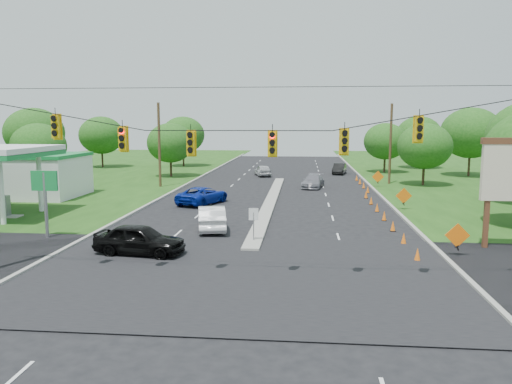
# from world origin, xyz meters

# --- Properties ---
(ground) EXTENTS (160.00, 160.00, 0.00)m
(ground) POSITION_xyz_m (0.00, 0.00, 0.00)
(ground) COLOR black
(ground) RESTS_ON ground
(cross_street) EXTENTS (160.00, 14.00, 0.02)m
(cross_street) POSITION_xyz_m (0.00, 0.00, 0.00)
(cross_street) COLOR black
(cross_street) RESTS_ON ground
(curb_left) EXTENTS (0.25, 110.00, 0.16)m
(curb_left) POSITION_xyz_m (-10.10, 30.00, 0.00)
(curb_left) COLOR gray
(curb_left) RESTS_ON ground
(curb_right) EXTENTS (0.25, 110.00, 0.16)m
(curb_right) POSITION_xyz_m (10.10, 30.00, 0.00)
(curb_right) COLOR gray
(curb_right) RESTS_ON ground
(median) EXTENTS (1.00, 34.00, 0.18)m
(median) POSITION_xyz_m (0.00, 21.00, 0.00)
(median) COLOR gray
(median) RESTS_ON ground
(median_sign) EXTENTS (0.55, 0.06, 2.05)m
(median_sign) POSITION_xyz_m (0.00, 6.00, 1.46)
(median_sign) COLOR gray
(median_sign) RESTS_ON ground
(signal_span) EXTENTS (25.60, 0.32, 9.00)m
(signal_span) POSITION_xyz_m (-0.05, -1.00, 4.97)
(signal_span) COLOR #422D1C
(signal_span) RESTS_ON ground
(utility_pole_far_left) EXTENTS (0.28, 0.28, 9.00)m
(utility_pole_far_left) POSITION_xyz_m (-12.50, 30.00, 4.50)
(utility_pole_far_left) COLOR #422D1C
(utility_pole_far_left) RESTS_ON ground
(utility_pole_far_right) EXTENTS (0.28, 0.28, 9.00)m
(utility_pole_far_right) POSITION_xyz_m (12.50, 35.00, 4.50)
(utility_pole_far_right) COLOR #422D1C
(utility_pole_far_right) RESTS_ON ground
(gas_station) EXTENTS (18.40, 19.70, 5.20)m
(gas_station) POSITION_xyz_m (-23.64, 20.24, 2.58)
(gas_station) COLOR white
(gas_station) RESTS_ON ground
(cone_0) EXTENTS (0.32, 0.32, 0.70)m
(cone_0) POSITION_xyz_m (8.60, 3.00, 0.35)
(cone_0) COLOR orange
(cone_0) RESTS_ON ground
(cone_1) EXTENTS (0.32, 0.32, 0.70)m
(cone_1) POSITION_xyz_m (8.60, 6.50, 0.35)
(cone_1) COLOR orange
(cone_1) RESTS_ON ground
(cone_2) EXTENTS (0.32, 0.32, 0.70)m
(cone_2) POSITION_xyz_m (8.60, 10.00, 0.35)
(cone_2) COLOR orange
(cone_2) RESTS_ON ground
(cone_3) EXTENTS (0.32, 0.32, 0.70)m
(cone_3) POSITION_xyz_m (8.60, 13.50, 0.35)
(cone_3) COLOR orange
(cone_3) RESTS_ON ground
(cone_4) EXTENTS (0.32, 0.32, 0.70)m
(cone_4) POSITION_xyz_m (8.60, 17.00, 0.35)
(cone_4) COLOR orange
(cone_4) RESTS_ON ground
(cone_5) EXTENTS (0.32, 0.32, 0.70)m
(cone_5) POSITION_xyz_m (8.60, 20.50, 0.35)
(cone_5) COLOR orange
(cone_5) RESTS_ON ground
(cone_6) EXTENTS (0.32, 0.32, 0.70)m
(cone_6) POSITION_xyz_m (8.60, 24.00, 0.35)
(cone_6) COLOR orange
(cone_6) RESTS_ON ground
(cone_7) EXTENTS (0.32, 0.32, 0.70)m
(cone_7) POSITION_xyz_m (9.20, 27.50, 0.35)
(cone_7) COLOR orange
(cone_7) RESTS_ON ground
(cone_8) EXTENTS (0.32, 0.32, 0.70)m
(cone_8) POSITION_xyz_m (9.20, 31.00, 0.35)
(cone_8) COLOR orange
(cone_8) RESTS_ON ground
(cone_9) EXTENTS (0.32, 0.32, 0.70)m
(cone_9) POSITION_xyz_m (9.20, 34.50, 0.35)
(cone_9) COLOR orange
(cone_9) RESTS_ON ground
(cone_10) EXTENTS (0.32, 0.32, 0.70)m
(cone_10) POSITION_xyz_m (9.20, 38.00, 0.35)
(cone_10) COLOR orange
(cone_10) RESTS_ON ground
(work_sign_0) EXTENTS (1.27, 0.58, 1.37)m
(work_sign_0) POSITION_xyz_m (10.80, 4.00, 1.09)
(work_sign_0) COLOR black
(work_sign_0) RESTS_ON ground
(work_sign_1) EXTENTS (1.27, 0.58, 1.37)m
(work_sign_1) POSITION_xyz_m (10.80, 18.00, 1.09)
(work_sign_1) COLOR black
(work_sign_1) RESTS_ON ground
(work_sign_2) EXTENTS (1.27, 0.58, 1.37)m
(work_sign_2) POSITION_xyz_m (10.80, 32.00, 1.09)
(work_sign_2) COLOR black
(work_sign_2) RESTS_ON ground
(tree_2) EXTENTS (5.88, 5.88, 6.86)m
(tree_2) POSITION_xyz_m (-26.00, 30.00, 4.34)
(tree_2) COLOR black
(tree_2) RESTS_ON ground
(tree_3) EXTENTS (7.56, 7.56, 8.82)m
(tree_3) POSITION_xyz_m (-32.00, 40.00, 5.58)
(tree_3) COLOR black
(tree_3) RESTS_ON ground
(tree_4) EXTENTS (6.72, 6.72, 7.84)m
(tree_4) POSITION_xyz_m (-28.00, 52.00, 4.96)
(tree_4) COLOR black
(tree_4) RESTS_ON ground
(tree_5) EXTENTS (5.88, 5.88, 6.86)m
(tree_5) POSITION_xyz_m (-14.00, 40.00, 4.34)
(tree_5) COLOR black
(tree_5) RESTS_ON ground
(tree_6) EXTENTS (6.72, 6.72, 7.84)m
(tree_6) POSITION_xyz_m (-16.00, 55.00, 4.96)
(tree_6) COLOR black
(tree_6) RESTS_ON ground
(tree_9) EXTENTS (5.88, 5.88, 6.86)m
(tree_9) POSITION_xyz_m (16.00, 34.00, 4.34)
(tree_9) COLOR black
(tree_9) RESTS_ON ground
(tree_10) EXTENTS (7.56, 7.56, 8.82)m
(tree_10) POSITION_xyz_m (24.00, 44.00, 5.58)
(tree_10) COLOR black
(tree_10) RESTS_ON ground
(tree_11) EXTENTS (6.72, 6.72, 7.84)m
(tree_11) POSITION_xyz_m (20.00, 55.00, 4.96)
(tree_11) COLOR black
(tree_11) RESTS_ON ground
(tree_12) EXTENTS (5.88, 5.88, 6.86)m
(tree_12) POSITION_xyz_m (14.00, 48.00, 4.34)
(tree_12) COLOR black
(tree_12) RESTS_ON ground
(black_sedan) EXTENTS (5.02, 2.57, 1.64)m
(black_sedan) POSITION_xyz_m (-5.73, 2.88, 0.82)
(black_sedan) COLOR black
(black_sedan) RESTS_ON ground
(white_sedan) EXTENTS (2.68, 5.08, 1.59)m
(white_sedan) POSITION_xyz_m (-3.07, 9.31, 0.80)
(white_sedan) COLOR silver
(white_sedan) RESTS_ON ground
(blue_pickup) EXTENTS (4.27, 5.91, 1.50)m
(blue_pickup) POSITION_xyz_m (-5.71, 19.45, 0.75)
(blue_pickup) COLOR #092196
(blue_pickup) RESTS_ON ground
(silver_car_far) EXTENTS (2.78, 5.06, 1.39)m
(silver_car_far) POSITION_xyz_m (3.88, 31.05, 0.69)
(silver_car_far) COLOR gray
(silver_car_far) RESTS_ON ground
(silver_car_oncoming) EXTENTS (2.84, 4.63, 1.47)m
(silver_car_oncoming) POSITION_xyz_m (-2.42, 42.18, 0.74)
(silver_car_oncoming) COLOR #AFAFB2
(silver_car_oncoming) RESTS_ON ground
(dark_car_receding) EXTENTS (2.28, 4.55, 1.43)m
(dark_car_receding) POSITION_xyz_m (7.68, 45.71, 0.72)
(dark_car_receding) COLOR black
(dark_car_receding) RESTS_ON ground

